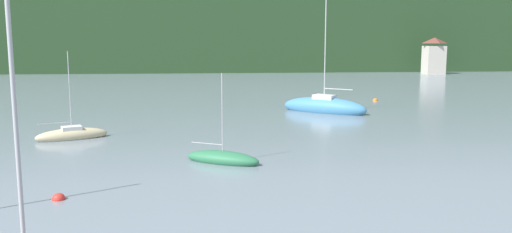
# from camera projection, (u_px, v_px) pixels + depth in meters

# --- Properties ---
(wooded_hillside) EXTENTS (352.00, 53.87, 32.81)m
(wooded_hillside) POSITION_uv_depth(u_px,v_px,m) (275.00, 35.00, 128.95)
(wooded_hillside) COLOR #264223
(wooded_hillside) RESTS_ON ground_plane
(shore_building_westcentral) EXTENTS (3.69, 3.31, 6.84)m
(shore_building_westcentral) POSITION_uv_depth(u_px,v_px,m) (434.00, 56.00, 95.86)
(shore_building_westcentral) COLOR beige
(shore_building_westcentral) RESTS_ON ground_plane
(sailboat_far_6) EXTENTS (7.41, 6.45, 11.26)m
(sailboat_far_6) POSITION_uv_depth(u_px,v_px,m) (324.00, 107.00, 44.70)
(sailboat_far_6) COLOR teal
(sailboat_far_6) RESTS_ON ground_plane
(sailboat_mid_7) EXTENTS (4.56, 2.90, 5.83)m
(sailboat_mid_7) POSITION_uv_depth(u_px,v_px,m) (72.00, 135.00, 32.55)
(sailboat_mid_7) COLOR #CCBC8E
(sailboat_mid_7) RESTS_ON ground_plane
(sailboat_mid_9) EXTENTS (4.15, 3.03, 4.83)m
(sailboat_mid_9) POSITION_uv_depth(u_px,v_px,m) (223.00, 159.00, 26.21)
(sailboat_mid_9) COLOR #2D754C
(sailboat_mid_9) RESTS_ON ground_plane
(mooring_buoy_near) EXTENTS (0.53, 0.53, 0.53)m
(mooring_buoy_near) POSITION_uv_depth(u_px,v_px,m) (375.00, 101.00, 53.27)
(mooring_buoy_near) COLOR orange
(mooring_buoy_near) RESTS_ON ground_plane
(mooring_buoy_mid) EXTENTS (0.53, 0.53, 0.53)m
(mooring_buoy_mid) POSITION_uv_depth(u_px,v_px,m) (59.00, 200.00, 20.12)
(mooring_buoy_mid) COLOR red
(mooring_buoy_mid) RESTS_ON ground_plane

